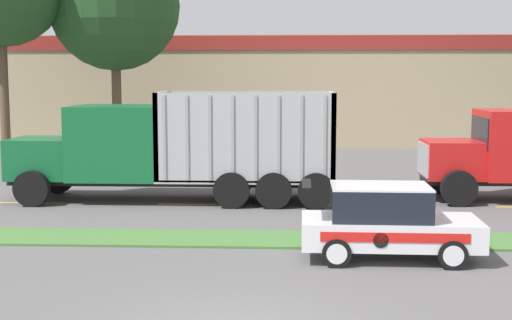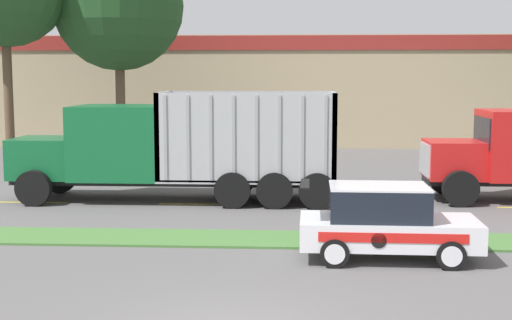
% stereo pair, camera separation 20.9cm
% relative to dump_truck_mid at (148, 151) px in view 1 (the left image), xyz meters
% --- Properties ---
extents(grass_verge, '(120.00, 1.83, 0.06)m').
position_rel_dump_truck_mid_xyz_m(grass_verge, '(3.83, -5.56, -1.64)').
color(grass_verge, '#477538').
rests_on(grass_verge, ground_plane).
extents(centre_line_3, '(2.40, 0.14, 0.01)m').
position_rel_dump_truck_mid_xyz_m(centre_line_3, '(-3.79, -0.65, -1.66)').
color(centre_line_3, yellow).
rests_on(centre_line_3, ground_plane).
extents(centre_line_4, '(2.40, 0.14, 0.01)m').
position_rel_dump_truck_mid_xyz_m(centre_line_4, '(1.61, -0.65, -1.66)').
color(centre_line_4, yellow).
rests_on(centre_line_4, ground_plane).
extents(centre_line_5, '(2.40, 0.14, 0.01)m').
position_rel_dump_truck_mid_xyz_m(centre_line_5, '(7.01, -0.65, -1.66)').
color(centre_line_5, yellow).
rests_on(centre_line_5, ground_plane).
extents(dump_truck_mid, '(10.70, 2.85, 3.61)m').
position_rel_dump_truck_mid_xyz_m(dump_truck_mid, '(0.00, 0.00, 0.00)').
color(dump_truck_mid, black).
rests_on(dump_truck_mid, ground_plane).
extents(rally_car, '(4.03, 1.94, 1.72)m').
position_rel_dump_truck_mid_xyz_m(rally_car, '(6.87, -7.22, -0.81)').
color(rally_car, white).
rests_on(rally_car, ground_plane).
extents(store_building_backdrop, '(40.56, 12.10, 6.38)m').
position_rel_dump_truck_mid_xyz_m(store_building_backdrop, '(3.39, 23.14, 1.53)').
color(store_building_backdrop, tan).
rests_on(store_building_backdrop, ground_plane).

